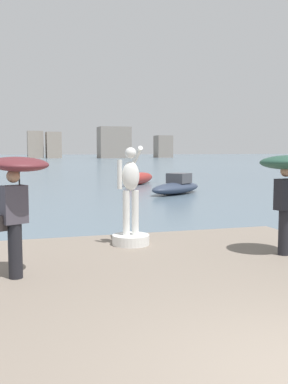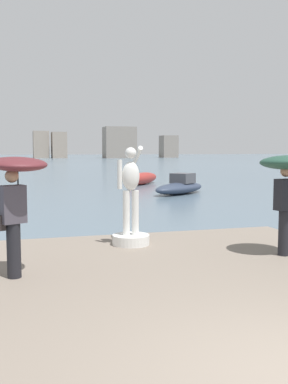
# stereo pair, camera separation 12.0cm
# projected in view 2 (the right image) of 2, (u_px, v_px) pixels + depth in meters

# --- Properties ---
(ground_plane) EXTENTS (400.00, 400.00, 0.00)m
(ground_plane) POSITION_uv_depth(u_px,v_px,m) (46.00, 176.00, 42.14)
(ground_plane) COLOR slate
(pier) EXTENTS (7.67, 10.30, 0.40)m
(pier) POSITION_uv_depth(u_px,v_px,m) (221.00, 319.00, 5.87)
(pier) COLOR slate
(pier) RESTS_ON ground
(statue_white_figure) EXTENTS (0.80, 0.96, 2.12)m
(statue_white_figure) POSITION_uv_depth(u_px,v_px,m) (131.00, 213.00, 9.51)
(statue_white_figure) COLOR white
(statue_white_figure) RESTS_ON pier
(onlooker_left) EXTENTS (1.25, 1.25, 1.95)m
(onlooker_left) POSITION_uv_depth(u_px,v_px,m) (16.00, 185.00, 7.01)
(onlooker_left) COLOR black
(onlooker_left) RESTS_ON pier
(onlooker_right) EXTENTS (1.30, 1.31, 1.94)m
(onlooker_right) POSITION_uv_depth(u_px,v_px,m) (288.00, 173.00, 8.51)
(onlooker_right) COLOR black
(onlooker_right) RESTS_ON pier
(boat_near) EXTENTS (4.23, 3.72, 1.14)m
(boat_near) POSITION_uv_depth(u_px,v_px,m) (180.00, 187.00, 24.63)
(boat_near) COLOR #2D384C
(boat_near) RESTS_ON ground
(boat_mid) EXTENTS (3.88, 4.58, 0.84)m
(boat_mid) POSITION_uv_depth(u_px,v_px,m) (142.00, 178.00, 31.40)
(boat_mid) COLOR #9E2D28
(boat_mid) RESTS_ON ground
(distant_skyline) EXTENTS (93.01, 13.80, 12.10)m
(distant_skyline) POSITION_uv_depth(u_px,v_px,m) (36.00, 142.00, 129.74)
(distant_skyline) COLOR gray
(distant_skyline) RESTS_ON ground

